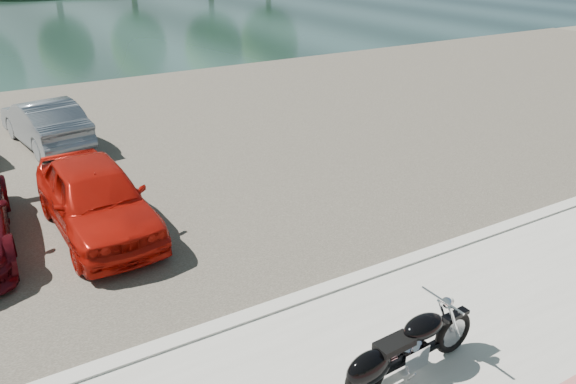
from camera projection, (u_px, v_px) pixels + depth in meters
name	position (u px, v px, depth m)	size (l,w,h in m)	color
ground	(433.00, 348.00, 8.48)	(200.00, 200.00, 0.00)	#595447
kerb	(354.00, 281.00, 10.02)	(60.00, 0.30, 0.14)	#AEADA4
parking_lot	(178.00, 140.00, 17.11)	(60.00, 18.00, 0.04)	#3E3A32
river	(35.00, 24.00, 39.88)	(120.00, 40.00, 0.00)	#192E29
motorcycle	(400.00, 352.00, 7.58)	(2.33, 0.75, 1.05)	black
car_4	(96.00, 198.00, 11.48)	(1.79, 4.44, 1.51)	red
car_9	(45.00, 122.00, 16.42)	(1.45, 4.15, 1.37)	slate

